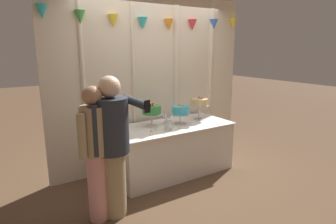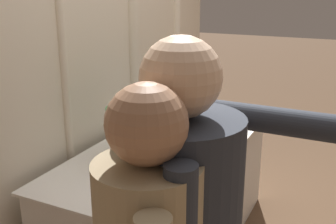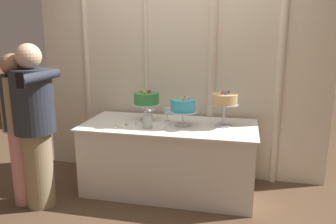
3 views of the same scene
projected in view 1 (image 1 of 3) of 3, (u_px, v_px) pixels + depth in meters
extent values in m
plane|color=brown|center=(175.00, 174.00, 4.25)|extent=(24.00, 24.00, 0.00)
cube|color=beige|center=(155.00, 82.00, 4.45)|extent=(3.36, 0.04, 2.65)
cylinder|color=beige|center=(83.00, 88.00, 3.84)|extent=(0.06, 0.06, 2.65)
cylinder|color=beige|center=(133.00, 84.00, 4.23)|extent=(0.05, 0.05, 2.65)
cylinder|color=beige|center=(176.00, 81.00, 4.63)|extent=(0.10, 0.10, 2.65)
cylinder|color=beige|center=(210.00, 78.00, 5.01)|extent=(0.08, 0.08, 2.65)
cone|color=#2DB2B7|center=(42.00, 12.00, 3.36)|extent=(0.14, 0.14, 0.17)
cone|color=green|center=(80.00, 17.00, 3.61)|extent=(0.14, 0.14, 0.17)
cone|color=yellow|center=(113.00, 21.00, 3.85)|extent=(0.14, 0.14, 0.17)
cone|color=#2DB2B7|center=(143.00, 23.00, 4.09)|extent=(0.14, 0.14, 0.17)
cone|color=orange|center=(169.00, 25.00, 4.32)|extent=(0.14, 0.14, 0.17)
cone|color=#DB333D|center=(192.00, 25.00, 4.55)|extent=(0.14, 0.14, 0.17)
cone|color=blue|center=(214.00, 24.00, 4.78)|extent=(0.14, 0.14, 0.17)
cone|color=yellow|center=(233.00, 23.00, 5.01)|extent=(0.14, 0.14, 0.17)
cube|color=white|center=(172.00, 149.00, 4.25)|extent=(1.76, 0.79, 0.72)
cube|color=white|center=(172.00, 126.00, 4.17)|extent=(1.81, 0.84, 0.01)
cylinder|color=silver|center=(152.00, 126.00, 4.12)|extent=(0.15, 0.15, 0.01)
cylinder|color=silver|center=(152.00, 120.00, 4.10)|extent=(0.03, 0.03, 0.16)
cylinder|color=silver|center=(152.00, 114.00, 4.08)|extent=(0.30, 0.30, 0.01)
cylinder|color=#388E47|center=(152.00, 110.00, 4.07)|extent=(0.27, 0.27, 0.12)
sphere|color=#DB333D|center=(153.00, 104.00, 4.07)|extent=(0.04, 0.04, 0.04)
sphere|color=yellow|center=(150.00, 104.00, 4.10)|extent=(0.04, 0.04, 0.04)
sphere|color=yellow|center=(146.00, 105.00, 4.05)|extent=(0.03, 0.03, 0.03)
cone|color=green|center=(150.00, 105.00, 4.00)|extent=(0.03, 0.03, 0.04)
sphere|color=yellow|center=(154.00, 106.00, 3.99)|extent=(0.03, 0.03, 0.03)
cylinder|color=silver|center=(180.00, 124.00, 4.24)|extent=(0.17, 0.17, 0.01)
cylinder|color=silver|center=(180.00, 119.00, 4.22)|extent=(0.02, 0.02, 0.13)
cylinder|color=silver|center=(180.00, 114.00, 4.20)|extent=(0.31, 0.31, 0.01)
cylinder|color=#3DB2D1|center=(181.00, 110.00, 4.19)|extent=(0.25, 0.25, 0.12)
cone|color=#DB333D|center=(184.00, 105.00, 4.20)|extent=(0.02, 0.02, 0.03)
cone|color=orange|center=(179.00, 104.00, 4.22)|extent=(0.03, 0.03, 0.04)
cone|color=yellow|center=(177.00, 105.00, 4.15)|extent=(0.03, 0.03, 0.04)
sphere|color=yellow|center=(182.00, 106.00, 4.15)|extent=(0.03, 0.03, 0.03)
cylinder|color=#B2B2B7|center=(199.00, 119.00, 4.50)|extent=(0.17, 0.17, 0.01)
cylinder|color=#B2B2B7|center=(199.00, 112.00, 4.48)|extent=(0.02, 0.02, 0.21)
cylinder|color=#B2B2B7|center=(199.00, 105.00, 4.45)|extent=(0.29, 0.29, 0.01)
cylinder|color=#DBB775|center=(200.00, 102.00, 4.44)|extent=(0.26, 0.26, 0.10)
cone|color=orange|center=(201.00, 98.00, 4.44)|extent=(0.02, 0.02, 0.03)
sphere|color=purple|center=(199.00, 97.00, 4.50)|extent=(0.03, 0.03, 0.03)
cone|color=#DB333D|center=(198.00, 97.00, 4.43)|extent=(0.03, 0.03, 0.04)
cone|color=orange|center=(199.00, 98.00, 4.40)|extent=(0.02, 0.02, 0.03)
cone|color=blue|center=(202.00, 98.00, 4.40)|extent=(0.03, 0.03, 0.04)
cylinder|color=silver|center=(165.00, 124.00, 4.24)|extent=(0.06, 0.06, 0.00)
cylinder|color=silver|center=(165.00, 121.00, 4.23)|extent=(0.01, 0.01, 0.08)
cylinder|color=silver|center=(165.00, 116.00, 4.22)|extent=(0.07, 0.07, 0.07)
cylinder|color=#B2C1B2|center=(168.00, 125.00, 3.91)|extent=(0.10, 0.10, 0.14)
sphere|color=#CC9EC6|center=(164.00, 117.00, 3.87)|extent=(0.03, 0.03, 0.03)
sphere|color=white|center=(172.00, 117.00, 3.87)|extent=(0.03, 0.03, 0.03)
sphere|color=silver|center=(167.00, 119.00, 3.87)|extent=(0.03, 0.03, 0.03)
sphere|color=silver|center=(172.00, 116.00, 3.91)|extent=(0.03, 0.03, 0.03)
sphere|color=#CC9EC6|center=(169.00, 117.00, 3.88)|extent=(0.04, 0.04, 0.04)
cylinder|color=beige|center=(152.00, 134.00, 3.70)|extent=(0.05, 0.05, 0.02)
sphere|color=#F9CC4C|center=(151.00, 133.00, 3.69)|extent=(0.01, 0.01, 0.01)
cylinder|color=beige|center=(151.00, 131.00, 3.84)|extent=(0.04, 0.04, 0.02)
sphere|color=#F9CC4C|center=(151.00, 130.00, 3.84)|extent=(0.01, 0.01, 0.01)
cylinder|color=beige|center=(156.00, 130.00, 3.92)|extent=(0.04, 0.04, 0.02)
sphere|color=#F9CC4C|center=(156.00, 128.00, 3.91)|extent=(0.01, 0.01, 0.01)
cylinder|color=beige|center=(180.00, 128.00, 4.00)|extent=(0.05, 0.05, 0.02)
sphere|color=#F9CC4C|center=(180.00, 127.00, 3.99)|extent=(0.01, 0.01, 0.01)
cylinder|color=#9E8966|center=(114.00, 184.00, 3.15)|extent=(0.36, 0.36, 0.75)
cylinder|color=#282D38|center=(111.00, 126.00, 3.00)|extent=(0.50, 0.50, 0.60)
sphere|color=beige|center=(109.00, 87.00, 2.91)|extent=(0.23, 0.23, 0.23)
cube|color=#232328|center=(117.00, 126.00, 2.85)|extent=(0.04, 0.02, 0.38)
cylinder|color=#282D38|center=(95.00, 131.00, 2.81)|extent=(0.08, 0.08, 0.53)
cylinder|color=#282D38|center=(135.00, 102.00, 2.91)|extent=(0.08, 0.53, 0.08)
cube|color=black|center=(147.00, 107.00, 2.70)|extent=(0.06, 0.02, 0.12)
cylinder|color=#D6938E|center=(98.00, 187.00, 3.06)|extent=(0.28, 0.28, 0.76)
cylinder|color=#9E8966|center=(94.00, 130.00, 2.91)|extent=(0.39, 0.39, 0.52)
sphere|color=#A37556|center=(92.00, 96.00, 2.83)|extent=(0.21, 0.21, 0.21)
cube|color=#232328|center=(98.00, 131.00, 2.80)|extent=(0.03, 0.03, 0.33)
cylinder|color=#9E8966|center=(82.00, 136.00, 2.75)|extent=(0.08, 0.08, 0.46)
cylinder|color=#9E8966|center=(105.00, 127.00, 3.08)|extent=(0.08, 0.08, 0.46)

